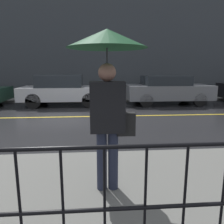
% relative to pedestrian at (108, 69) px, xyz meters
% --- Properties ---
extents(ground_plane, '(80.00, 80.00, 0.00)m').
position_rel_pedestrian_xyz_m(ground_plane, '(-1.12, 5.14, -1.71)').
color(ground_plane, '#262628').
extents(sidewalk_near, '(28.00, 2.71, 0.10)m').
position_rel_pedestrian_xyz_m(sidewalk_near, '(-1.12, -0.00, -1.66)').
color(sidewalk_near, slate).
rests_on(sidewalk_near, ground_plane).
extents(sidewalk_far, '(28.00, 1.96, 0.10)m').
position_rel_pedestrian_xyz_m(sidewalk_far, '(-1.12, 9.91, -1.66)').
color(sidewalk_far, slate).
rests_on(sidewalk_far, ground_plane).
extents(lane_marking, '(25.20, 0.12, 0.01)m').
position_rel_pedestrian_xyz_m(lane_marking, '(-1.12, 5.14, -1.71)').
color(lane_marking, gold).
rests_on(lane_marking, ground_plane).
extents(building_storefront, '(28.00, 0.30, 6.45)m').
position_rel_pedestrian_xyz_m(building_storefront, '(-1.12, 11.04, 1.51)').
color(building_storefront, '#383D42').
rests_on(building_storefront, ground_plane).
extents(pedestrian, '(0.99, 0.99, 2.08)m').
position_rel_pedestrian_xyz_m(pedestrian, '(0.00, 0.00, 0.00)').
color(pedestrian, '#23283D').
rests_on(pedestrian, sidewalk_near).
extents(car_silver, '(3.97, 1.84, 1.45)m').
position_rel_pedestrian_xyz_m(car_silver, '(-1.68, 7.85, -0.97)').
color(car_silver, '#B2B5BA').
rests_on(car_silver, ground_plane).
extents(car_grey, '(4.09, 1.91, 1.40)m').
position_rel_pedestrian_xyz_m(car_grey, '(3.42, 7.85, -0.99)').
color(car_grey, slate).
rests_on(car_grey, ground_plane).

